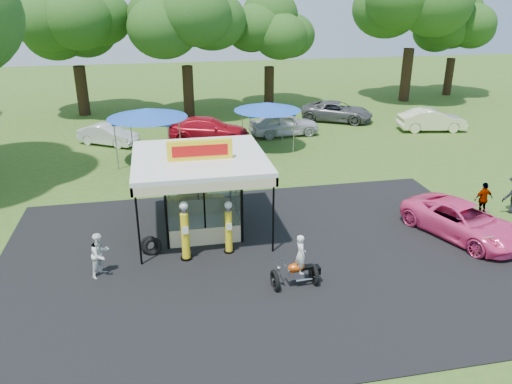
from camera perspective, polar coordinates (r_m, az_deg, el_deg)
The scene contains 24 objects.
ground at distance 17.84m, azimuth 2.00°, elevation -10.77°, with size 120.00×120.00×0.00m, color #345A1C.
asphalt_apron at distance 19.49m, azimuth 0.65°, elevation -7.60°, with size 20.00×14.00×0.04m, color black.
gas_station_kiosk at distance 21.14m, azimuth -6.34°, elevation 0.02°, with size 5.40×5.40×4.18m.
gas_pump_left at distance 19.10m, azimuth -8.11°, elevation -4.60°, with size 0.45×0.45×2.44m.
gas_pump_right at distance 19.49m, azimuth -3.15°, elevation -4.19°, with size 0.41×0.41×2.20m.
motorcycle at distance 17.55m, azimuth 4.87°, elevation -8.39°, with size 1.75×0.91×2.04m.
spare_tires at distance 20.10m, azimuth -11.92°, elevation -6.03°, with size 0.88×0.54×0.75m.
a_frame_sign at distance 21.34m, azimuth 24.45°, elevation -5.59°, with size 0.54×0.50×0.94m.
kiosk_car at distance 23.67m, azimuth -6.72°, elevation -0.93°, with size 1.13×2.82×0.96m, color yellow.
pink_sedan at distance 22.61m, azimuth 22.57°, elevation -3.05°, with size 2.39×5.19×1.44m, color #FF458C.
spectator_west at distance 18.92m, azimuth -17.38°, elevation -6.85°, with size 0.82×0.64×1.69m, color white.
spectator_east_b at distance 25.08m, azimuth 24.55°, elevation -0.74°, with size 0.94×0.39×1.60m, color gray.
bg_car_a at distance 35.06m, azimuth -16.53°, elevation 6.30°, with size 1.44×4.13×1.36m, color silver.
bg_car_b at distance 34.60m, azimuth -5.42°, elevation 7.13°, with size 2.26×5.56×1.61m, color red.
bg_car_c at distance 35.88m, azimuth 3.22°, elevation 7.79°, with size 1.99×4.94×1.68m, color silver.
bg_car_d at distance 40.48m, azimuth 9.26°, elevation 9.08°, with size 2.55×5.52×1.54m, color #525354.
bg_car_e at distance 39.26m, azimuth 19.44°, elevation 7.76°, with size 1.69×4.84×1.60m, color #F4F2BB.
tent_west at distance 30.23m, azimuth -12.33°, elevation 8.77°, with size 4.70×4.70×3.29m.
tent_east at distance 32.46m, azimuth 1.31°, elevation 9.72°, with size 4.32×4.32×3.02m.
oak_far_b at distance 43.62m, azimuth -20.13°, elevation 17.39°, with size 9.28×9.28×11.06m.
oak_far_c at distance 41.15m, azimuth -8.12°, elevation 18.58°, with size 9.77×9.77×11.52m.
oak_far_d at distance 44.77m, azimuth 1.56°, elevation 17.53°, with size 8.08×8.08×9.61m.
oak_far_e at distance 48.89m, azimuth 17.61°, elevation 19.70°, with size 11.13×11.13×13.25m.
oak_far_f at distance 53.37m, azimuth 21.83°, elevation 16.83°, with size 7.98×7.98×9.61m.
Camera 1 is at (-3.56, -14.56, 9.67)m, focal length 35.00 mm.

